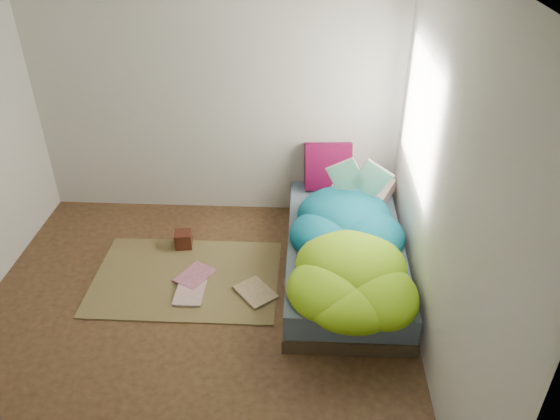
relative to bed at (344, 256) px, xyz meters
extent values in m
cube|color=#3C2617|center=(-1.22, -0.72, -0.17)|extent=(3.50, 3.50, 0.00)
cube|color=beige|center=(-1.22, 1.03, 1.13)|extent=(3.50, 0.04, 2.60)
cube|color=beige|center=(-1.22, -2.47, 1.13)|extent=(3.50, 0.04, 2.60)
cube|color=beige|center=(0.53, -0.72, 1.13)|extent=(0.04, 3.50, 2.60)
cube|color=white|center=(0.52, 0.18, 1.23)|extent=(0.01, 1.00, 1.20)
cube|color=#33291B|center=(0.00, 0.00, -0.11)|extent=(1.00, 2.00, 0.12)
cube|color=#4A5B77|center=(0.00, 0.00, 0.06)|extent=(0.98, 1.96, 0.22)
cube|color=brown|center=(-1.37, -0.17, -0.16)|extent=(1.60, 1.10, 0.01)
cube|color=silver|center=(0.21, 0.80, 0.23)|extent=(0.62, 0.54, 0.12)
cube|color=#510527|center=(-0.14, 0.91, 0.40)|extent=(0.46, 0.17, 0.45)
cube|color=#3D1B0D|center=(-1.48, 0.28, -0.08)|extent=(0.17, 0.17, 0.15)
imported|color=beige|center=(-1.42, -0.39, -0.14)|extent=(0.24, 0.33, 0.02)
imported|color=pink|center=(-1.40, -0.11, -0.14)|extent=(0.37, 0.40, 0.03)
imported|color=tan|center=(-0.84, -0.43, -0.14)|extent=(0.41, 0.42, 0.03)
camera|label=1|loc=(-0.37, -3.82, 2.88)|focal=35.00mm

